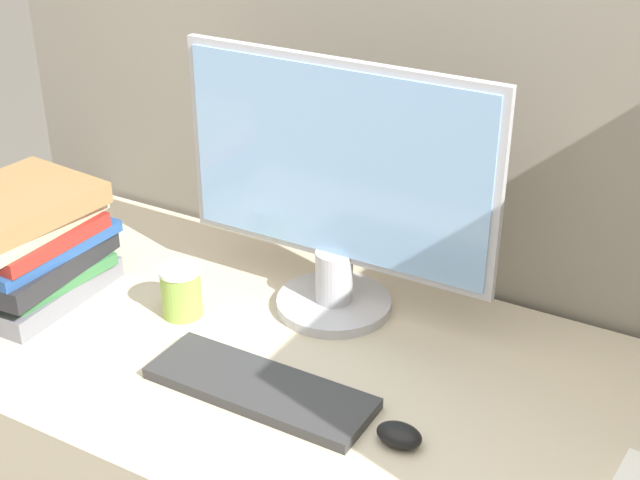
{
  "coord_description": "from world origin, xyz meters",
  "views": [
    {
      "loc": [
        0.6,
        -0.73,
        1.66
      ],
      "look_at": [
        -0.05,
        0.4,
        0.97
      ],
      "focal_mm": 50.0,
      "sensor_mm": 36.0,
      "label": 1
    }
  ],
  "objects_px": {
    "monitor": "(335,193)",
    "mouse": "(399,435)",
    "keyboard": "(260,388)",
    "book_stack": "(28,245)",
    "coffee_cup": "(181,291)"
  },
  "relations": [
    {
      "from": "monitor",
      "to": "mouse",
      "type": "relative_size",
      "value": 8.39
    },
    {
      "from": "book_stack",
      "to": "mouse",
      "type": "bearing_deg",
      "value": -2.84
    },
    {
      "from": "keyboard",
      "to": "book_stack",
      "type": "bearing_deg",
      "value": 175.71
    },
    {
      "from": "coffee_cup",
      "to": "monitor",
      "type": "bearing_deg",
      "value": 34.49
    },
    {
      "from": "monitor",
      "to": "coffee_cup",
      "type": "height_order",
      "value": "monitor"
    },
    {
      "from": "keyboard",
      "to": "book_stack",
      "type": "xyz_separation_m",
      "value": [
        -0.55,
        0.04,
        0.1
      ]
    },
    {
      "from": "mouse",
      "to": "book_stack",
      "type": "xyz_separation_m",
      "value": [
        -0.8,
        0.04,
        0.1
      ]
    },
    {
      "from": "keyboard",
      "to": "coffee_cup",
      "type": "distance_m",
      "value": 0.3
    },
    {
      "from": "coffee_cup",
      "to": "book_stack",
      "type": "xyz_separation_m",
      "value": [
        -0.29,
        -0.09,
        0.06
      ]
    },
    {
      "from": "keyboard",
      "to": "book_stack",
      "type": "distance_m",
      "value": 0.56
    },
    {
      "from": "keyboard",
      "to": "mouse",
      "type": "relative_size",
      "value": 5.31
    },
    {
      "from": "book_stack",
      "to": "monitor",
      "type": "bearing_deg",
      "value": 25.68
    },
    {
      "from": "monitor",
      "to": "book_stack",
      "type": "height_order",
      "value": "monitor"
    },
    {
      "from": "coffee_cup",
      "to": "book_stack",
      "type": "height_order",
      "value": "book_stack"
    },
    {
      "from": "monitor",
      "to": "coffee_cup",
      "type": "relative_size",
      "value": 6.21
    }
  ]
}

